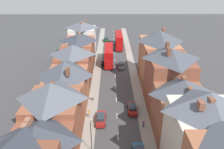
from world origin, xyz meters
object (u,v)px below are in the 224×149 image
object	(u,v)px
car_parked_left_a	(109,47)
pedestrian_mid_right	(89,113)
pedestrian_mid_left	(143,123)
street_lamp	(91,134)
car_near_blue	(105,62)
car_parked_left_b	(101,118)
car_parked_right_a	(132,108)
double_decker_bus_mid_street	(119,40)
car_near_silver	(106,39)
double_decker_bus_lead	(109,55)
car_mid_black	(121,65)
pedestrian_far_left	(93,97)

from	to	relation	value
car_parked_left_a	pedestrian_mid_right	xyz separation A→B (m)	(-3.71, -40.60, 0.21)
pedestrian_mid_left	street_lamp	size ratio (longest dim) A/B	0.29
car_near_blue	car_parked_left_b	distance (m)	28.01
car_parked_right_a	car_parked_left_b	world-z (taller)	car_parked_left_b
car_parked_left_a	pedestrian_mid_left	xyz separation A→B (m)	(6.45, -43.75, 0.21)
pedestrian_mid_left	pedestrian_mid_right	size ratio (longest dim) A/B	1.00
double_decker_bus_mid_street	car_parked_left_a	bearing A→B (deg)	-146.81
car_near_blue	car_near_silver	size ratio (longest dim) A/B	0.94
pedestrian_mid_right	street_lamp	size ratio (longest dim) A/B	0.29
double_decker_bus_lead	pedestrian_mid_right	bearing A→B (deg)	-97.69
car_parked_left_a	car_parked_right_a	distance (m)	38.94
car_near_silver	pedestrian_mid_left	xyz separation A→B (m)	(7.75, -54.14, 0.19)
car_mid_black	car_near_silver	bearing A→B (deg)	100.32
pedestrian_far_left	street_lamp	distance (m)	14.87
pedestrian_far_left	pedestrian_mid_left	bearing A→B (deg)	-43.02
street_lamp	pedestrian_mid_left	bearing A→B (deg)	31.55
double_decker_bus_mid_street	car_mid_black	bearing A→B (deg)	-89.97
car_mid_black	pedestrian_mid_left	bearing A→B (deg)	-84.02
double_decker_bus_mid_street	car_parked_right_a	xyz separation A→B (m)	(1.31, -40.98, -2.02)
pedestrian_mid_right	car_near_silver	bearing A→B (deg)	87.30
car_near_blue	pedestrian_far_left	xyz separation A→B (m)	(-2.12, -20.58, 0.22)
double_decker_bus_mid_street	pedestrian_mid_right	bearing A→B (deg)	-99.65
car_parked_right_a	street_lamp	distance (m)	13.11
pedestrian_mid_right	car_near_blue	bearing A→B (deg)	84.83
double_decker_bus_mid_street	car_near_silver	bearing A→B (deg)	121.31
double_decker_bus_mid_street	car_parked_right_a	size ratio (longest dim) A/B	2.50
double_decker_bus_lead	car_mid_black	distance (m)	5.30
double_decker_bus_mid_street	car_parked_left_a	distance (m)	4.73
pedestrian_mid_left	pedestrian_far_left	size ratio (longest dim) A/B	1.00
car_parked_left_a	car_parked_right_a	size ratio (longest dim) A/B	1.02
pedestrian_mid_left	street_lamp	bearing A→B (deg)	-148.45
car_near_silver	pedestrian_mid_left	bearing A→B (deg)	-81.85
double_decker_bus_mid_street	car_mid_black	xyz separation A→B (m)	(0.01, -18.86, -2.01)
car_parked_right_a	car_parked_left_b	bearing A→B (deg)	-151.74
double_decker_bus_lead	double_decker_bus_mid_street	xyz separation A→B (m)	(3.60, 15.54, 0.00)
car_parked_left_b	pedestrian_mid_right	distance (m)	2.78
car_parked_left_b	pedestrian_mid_left	xyz separation A→B (m)	(7.75, -1.78, 0.23)
car_near_silver	car_parked_right_a	size ratio (longest dim) A/B	0.97
car_parked_left_b	pedestrian_mid_right	xyz separation A→B (m)	(-2.41, 1.36, 0.23)
double_decker_bus_mid_street	pedestrian_mid_left	bearing A→B (deg)	-86.45
double_decker_bus_lead	car_parked_right_a	size ratio (longest dim) A/B	2.50
double_decker_bus_lead	pedestrian_mid_left	world-z (taller)	double_decker_bus_lead
car_near_silver	pedestrian_mid_left	world-z (taller)	pedestrian_mid_left
car_near_silver	pedestrian_far_left	xyz separation A→B (m)	(-2.12, -44.92, 0.19)
car_parked_right_a	pedestrian_mid_left	xyz separation A→B (m)	(1.55, -5.12, 0.24)
pedestrian_mid_right	pedestrian_far_left	world-z (taller)	same
car_near_blue	street_lamp	xyz separation A→B (m)	(-1.15, -35.26, 2.43)
double_decker_bus_mid_street	street_lamp	xyz separation A→B (m)	(-6.04, -51.56, 0.43)
car_near_silver	car_parked_right_a	distance (m)	49.41
car_mid_black	street_lamp	size ratio (longest dim) A/B	0.76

